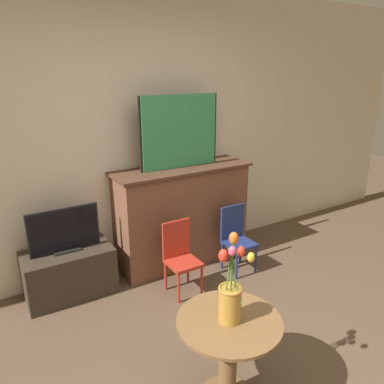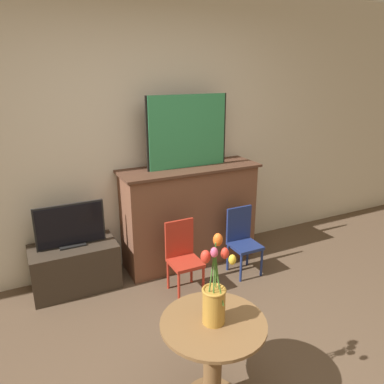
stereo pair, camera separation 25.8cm
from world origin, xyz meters
name	(u,v)px [view 2 (the right image)]	position (x,y,z in m)	size (l,w,h in m)	color
wall_back	(127,134)	(0.00, 2.13, 1.35)	(8.00, 0.06, 2.70)	beige
fireplace_mantel	(189,214)	(0.54, 1.89, 0.52)	(1.41, 0.47, 1.02)	brown
painting	(188,132)	(0.53, 1.89, 1.37)	(0.84, 0.03, 0.70)	black
tv_stand	(75,267)	(-0.64, 1.87, 0.21)	(0.76, 0.42, 0.43)	#382D23
tv_monitor	(70,226)	(-0.64, 1.88, 0.62)	(0.60, 0.12, 0.40)	black
chair_red	(183,254)	(0.24, 1.41, 0.36)	(0.27, 0.27, 0.66)	#B22D1E
chair_blue	(242,238)	(0.91, 1.45, 0.36)	(0.27, 0.27, 0.66)	navy
side_table	(213,351)	(-0.12, 0.21, 0.37)	(0.61, 0.61, 0.58)	brown
vase_tulips	(214,296)	(-0.12, 0.21, 0.75)	(0.17, 0.20, 0.53)	#B78433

